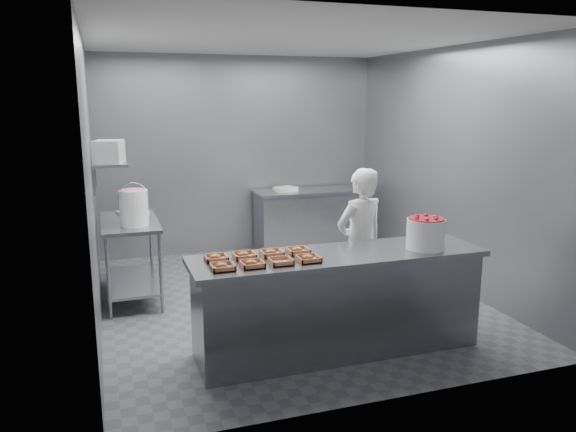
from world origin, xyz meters
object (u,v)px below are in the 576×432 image
Objects in this scene: glaze_bucket at (134,207)px; service_counter at (338,302)px; tray_2 at (281,261)px; worker at (360,244)px; tray_5 at (244,255)px; tray_1 at (252,264)px; strawberry_tub at (426,232)px; tray_3 at (308,258)px; tray_4 at (216,258)px; back_counter at (306,220)px; prep_table at (131,247)px; tray_7 at (298,250)px; appliance at (109,152)px; tray_0 at (222,266)px; tray_6 at (271,253)px.

service_counter is at bearing -46.45° from glaze_bucket.
worker is (1.09, 0.78, -0.15)m from tray_2.
tray_5 is 1.44m from worker.
tray_1 is 0.55× the size of strawberry_tub.
tray_3 is 0.76m from tray_4.
back_counter is 2.65m from worker.
prep_table is 0.57m from glaze_bucket.
strawberry_tub is at bearing 1.14° from tray_2.
tray_7 is at bearing 158.80° from service_counter.
worker is (1.57, 0.52, -0.15)m from tray_4.
tray_4 is 1.66m from worker.
tray_3 is at bearing 0.00° from tray_1.
appliance reaches higher than tray_5.
worker is at bearing -30.92° from prep_table.
tray_2 is (1.08, -2.08, 0.33)m from prep_table.
back_counter is 3.82m from tray_1.
tray_0 is 0.61× the size of appliance.
appliance reaches higher than tray_0.
tray_0 is 1.91m from glaze_bucket.
tray_2 is 0.55m from tray_4.
tray_5 is at bearing -63.02° from glaze_bucket.
prep_table is 2.87m from back_counter.
back_counter is at bearing 66.50° from tray_2.
tray_4 is at bearing -49.37° from appliance.
tray_3 is 1.16m from worker.
back_counter is at bearing 61.25° from tray_5.
service_counter is 1.68× the size of worker.
worker reaches higher than tray_6.
tray_6 is at bearing 10.45° from worker.
tray_2 is at bearing -132.62° from tray_7.
tray_0 is (0.60, -2.08, 0.33)m from prep_table.
tray_0 and tray_5 have the same top height.
glaze_bucket is at bearing 106.96° from tray_0.
worker is at bearing -26.05° from glaze_bucket.
back_counter is 8.01× the size of tray_7.
strawberry_tub is (0.79, -0.10, 0.60)m from service_counter.
tray_1 is 0.24m from tray_2.
tray_2 is (-0.57, -0.13, 0.47)m from service_counter.
tray_2 is 0.61× the size of appliance.
glaze_bucket is (-0.80, 1.82, 0.17)m from tray_1.
glaze_bucket is at bearing 7.02° from appliance.
glaze_bucket reaches higher than tray_1.
tray_7 is at bearing 168.40° from strawberry_tub.
tray_3 is at bearing -19.68° from tray_4.
worker is at bearing 30.44° from tray_1.
tray_0 and tray_7 have the same top height.
tray_7 is 0.41× the size of glaze_bucket.
tray_2 reaches higher than back_counter.
worker is (1.57, 0.78, -0.15)m from tray_0.
appliance reaches higher than tray_6.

